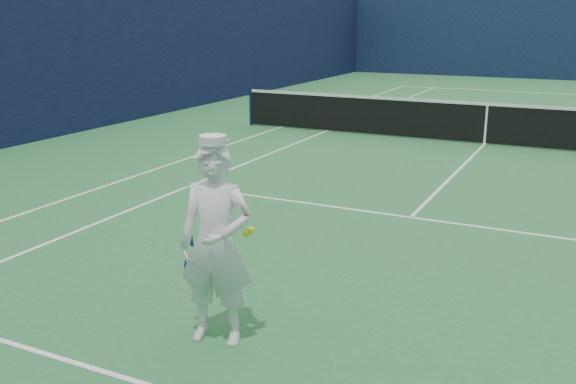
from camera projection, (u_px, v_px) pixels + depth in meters
The scene contains 5 objects.
ground at pixel (484, 145), 15.34m from camera, with size 80.00×80.00×0.00m, color #296C37.
court_markings at pixel (484, 144), 15.34m from camera, with size 11.03×23.83×0.01m.
windscreen_fence at pixel (491, 60), 14.81m from camera, with size 20.12×36.12×4.00m.
tennis_net at pixel (486, 122), 15.19m from camera, with size 12.88×0.09×1.07m.
tennis_player at pixel (216, 244), 5.88m from camera, with size 0.86×0.60×1.97m.
Camera 1 is at (2.43, -15.61, 2.99)m, focal length 40.00 mm.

